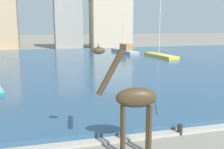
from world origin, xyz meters
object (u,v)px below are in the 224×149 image
(sailboat_yellow, at_px, (158,56))
(mooring_bollard, at_px, (180,130))
(sailboat_grey, at_px, (123,51))
(giraffe_statue, at_px, (133,100))

(sailboat_yellow, relative_size, mooring_bollard, 19.13)
(sailboat_grey, bearing_deg, sailboat_yellow, -63.67)
(sailboat_yellow, distance_m, mooring_bollard, 28.81)
(sailboat_yellow, height_order, sailboat_grey, sailboat_yellow)
(mooring_bollard, bearing_deg, sailboat_grey, 76.80)
(giraffe_statue, bearing_deg, sailboat_grey, 72.89)
(sailboat_grey, xyz_separation_m, mooring_bollard, (-7.85, -33.47, -0.39))
(giraffe_statue, distance_m, sailboat_grey, 36.37)
(giraffe_statue, height_order, mooring_bollard, giraffe_statue)
(sailboat_grey, bearing_deg, giraffe_statue, -107.11)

